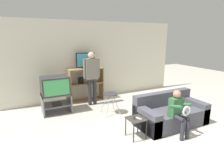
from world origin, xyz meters
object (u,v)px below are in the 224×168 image
object	(u,v)px
folding_stool	(110,97)
person_seated_child	(178,110)
tv_stand	(56,103)
television_main	(55,85)
television_flat	(86,61)
snack_table	(136,121)
person_standing_adult	(92,73)
remote_control_white	(139,118)
couch	(170,114)
remote_control_black	(134,117)
media_shelf	(86,84)

from	to	relation	value
folding_stool	person_seated_child	world-z (taller)	person_seated_child
tv_stand	television_main	xyz separation A→B (m)	(-0.00, 0.01, 0.52)
television_flat	person_seated_child	world-z (taller)	television_flat
person_seated_child	folding_stool	bearing A→B (deg)	114.58
television_flat	tv_stand	bearing A→B (deg)	-151.44
snack_table	folding_stool	bearing A→B (deg)	86.82
television_flat	folding_stool	xyz separation A→B (m)	(0.23, -1.35, -0.84)
person_standing_adult	television_flat	bearing A→B (deg)	94.51
remote_control_white	person_standing_adult	distance (m)	2.41
television_main	person_standing_adult	xyz separation A→B (m)	(1.14, 0.14, 0.22)
television_flat	person_seated_child	distance (m)	3.30
couch	folding_stool	bearing A→B (deg)	130.17
couch	person_standing_adult	bearing A→B (deg)	119.88
television_flat	person_standing_adult	world-z (taller)	person_standing_adult
couch	person_seated_child	distance (m)	0.63
remote_control_black	remote_control_white	xyz separation A→B (m)	(0.06, -0.08, 0.00)
remote_control_black	person_seated_child	distance (m)	0.95
tv_stand	remote_control_black	size ratio (longest dim) A/B	5.36
remote_control_black	couch	bearing A→B (deg)	38.67
folding_stool	remote_control_black	bearing A→B (deg)	-94.24
remote_control_black	snack_table	bearing A→B (deg)	-25.82
television_flat	person_standing_adult	xyz separation A→B (m)	(0.04, -0.45, -0.33)
television_main	remote_control_white	bearing A→B (deg)	-59.82
tv_stand	remote_control_white	world-z (taller)	tv_stand
television_main	folding_stool	size ratio (longest dim) A/B	1.25
snack_table	person_seated_child	bearing A→B (deg)	-19.76
remote_control_black	couch	xyz separation A→B (m)	(1.13, 0.14, -0.18)
snack_table	remote_control_white	xyz separation A→B (m)	(0.03, -0.04, 0.08)
remote_control_white	person_standing_adult	bearing A→B (deg)	75.80
tv_stand	media_shelf	xyz separation A→B (m)	(1.09, 0.59, 0.29)
television_main	person_seated_child	distance (m)	3.25
television_flat	person_seated_child	bearing A→B (deg)	-71.80
media_shelf	person_standing_adult	size ratio (longest dim) A/B	0.68
remote_control_black	person_seated_child	bearing A→B (deg)	10.22
media_shelf	person_seated_child	size ratio (longest dim) A/B	1.13
folding_stool	person_standing_adult	size ratio (longest dim) A/B	0.35
media_shelf	television_flat	size ratio (longest dim) A/B	1.84
media_shelf	remote_control_white	xyz separation A→B (m)	(0.19, -2.78, -0.12)
remote_control_black	remote_control_white	size ratio (longest dim) A/B	1.00
television_main	folding_stool	distance (m)	1.56
tv_stand	person_seated_child	distance (m)	3.25
tv_stand	media_shelf	world-z (taller)	media_shelf
television_flat	snack_table	distance (m)	2.92
tv_stand	folding_stool	distance (m)	1.54
television_main	media_shelf	distance (m)	1.25
television_flat	folding_stool	distance (m)	1.61
folding_stool	remote_control_white	distance (m)	1.44
folding_stool	remote_control_white	world-z (taller)	folding_stool
remote_control_white	person_seated_child	size ratio (longest dim) A/B	0.14
folding_stool	couch	world-z (taller)	couch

